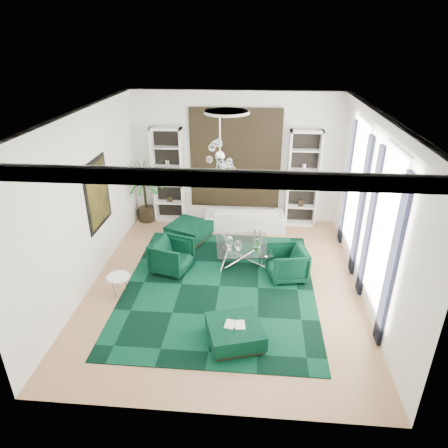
# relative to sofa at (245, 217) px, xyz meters

# --- Properties ---
(floor) EXTENTS (6.00, 7.00, 0.02)m
(floor) POSITION_rel_sofa_xyz_m (-0.33, -2.90, -0.34)
(floor) COLOR tan
(floor) RESTS_ON ground
(ceiling) EXTENTS (6.00, 7.00, 0.02)m
(ceiling) POSITION_rel_sofa_xyz_m (-0.33, -2.90, 3.48)
(ceiling) COLOR white
(ceiling) RESTS_ON ground
(wall_back) EXTENTS (6.00, 0.02, 3.80)m
(wall_back) POSITION_rel_sofa_xyz_m (-0.33, 0.61, 1.57)
(wall_back) COLOR white
(wall_back) RESTS_ON ground
(wall_front) EXTENTS (6.00, 0.02, 3.80)m
(wall_front) POSITION_rel_sofa_xyz_m (-0.33, -6.41, 1.57)
(wall_front) COLOR white
(wall_front) RESTS_ON ground
(wall_left) EXTENTS (0.02, 7.00, 3.80)m
(wall_left) POSITION_rel_sofa_xyz_m (-3.34, -2.90, 1.57)
(wall_left) COLOR white
(wall_left) RESTS_ON ground
(wall_right) EXTENTS (0.02, 7.00, 3.80)m
(wall_right) POSITION_rel_sofa_xyz_m (2.68, -2.90, 1.57)
(wall_right) COLOR white
(wall_right) RESTS_ON ground
(crown_molding) EXTENTS (6.00, 7.00, 0.18)m
(crown_molding) POSITION_rel_sofa_xyz_m (-0.33, -2.90, 3.37)
(crown_molding) COLOR white
(crown_molding) RESTS_ON ceiling
(ceiling_medallion) EXTENTS (0.90, 0.90, 0.05)m
(ceiling_medallion) POSITION_rel_sofa_xyz_m (-0.33, -2.60, 3.44)
(ceiling_medallion) COLOR white
(ceiling_medallion) RESTS_ON ceiling
(tapestry) EXTENTS (2.50, 0.06, 2.80)m
(tapestry) POSITION_rel_sofa_xyz_m (-0.33, 0.56, 1.57)
(tapestry) COLOR black
(tapestry) RESTS_ON wall_back
(shelving_left) EXTENTS (0.90, 0.38, 2.80)m
(shelving_left) POSITION_rel_sofa_xyz_m (-2.28, 0.41, 1.07)
(shelving_left) COLOR white
(shelving_left) RESTS_ON floor
(shelving_right) EXTENTS (0.90, 0.38, 2.80)m
(shelving_right) POSITION_rel_sofa_xyz_m (1.62, 0.41, 1.07)
(shelving_right) COLOR white
(shelving_right) RESTS_ON floor
(painting) EXTENTS (0.04, 1.30, 1.60)m
(painting) POSITION_rel_sofa_xyz_m (-3.30, -2.30, 1.52)
(painting) COLOR black
(painting) RESTS_ON wall_left
(window_near) EXTENTS (0.03, 1.10, 2.90)m
(window_near) POSITION_rel_sofa_xyz_m (2.66, -3.80, 1.57)
(window_near) COLOR white
(window_near) RESTS_ON wall_right
(curtain_near_a) EXTENTS (0.07, 0.30, 3.25)m
(curtain_near_a) POSITION_rel_sofa_xyz_m (2.62, -4.58, 1.32)
(curtain_near_a) COLOR black
(curtain_near_a) RESTS_ON floor
(curtain_near_b) EXTENTS (0.07, 0.30, 3.25)m
(curtain_near_b) POSITION_rel_sofa_xyz_m (2.62, -3.02, 1.32)
(curtain_near_b) COLOR black
(curtain_near_b) RESTS_ON floor
(window_far) EXTENTS (0.03, 1.10, 2.90)m
(window_far) POSITION_rel_sofa_xyz_m (2.66, -1.40, 1.57)
(window_far) COLOR white
(window_far) RESTS_ON wall_right
(curtain_far_a) EXTENTS (0.07, 0.30, 3.25)m
(curtain_far_a) POSITION_rel_sofa_xyz_m (2.62, -2.18, 1.32)
(curtain_far_a) COLOR black
(curtain_far_a) RESTS_ON floor
(curtain_far_b) EXTENTS (0.07, 0.30, 3.25)m
(curtain_far_b) POSITION_rel_sofa_xyz_m (2.62, -0.62, 1.32)
(curtain_far_b) COLOR black
(curtain_far_b) RESTS_ON floor
(rug) EXTENTS (4.20, 5.00, 0.02)m
(rug) POSITION_rel_sofa_xyz_m (-0.44, -3.08, -0.32)
(rug) COLOR black
(rug) RESTS_ON floor
(sofa) EXTENTS (2.32, 1.03, 0.66)m
(sofa) POSITION_rel_sofa_xyz_m (0.00, 0.00, 0.00)
(sofa) COLOR silver
(sofa) RESTS_ON floor
(armchair_left) EXTENTS (1.06, 1.04, 0.78)m
(armchair_left) POSITION_rel_sofa_xyz_m (-1.64, -2.48, 0.06)
(armchair_left) COLOR black
(armchair_left) RESTS_ON floor
(armchair_right) EXTENTS (0.99, 0.97, 0.77)m
(armchair_right) POSITION_rel_sofa_xyz_m (1.08, -2.57, 0.05)
(armchair_right) COLOR black
(armchair_right) RESTS_ON floor
(coffee_table) EXTENTS (1.49, 1.49, 0.45)m
(coffee_table) POSITION_rel_sofa_xyz_m (0.03, -1.89, -0.11)
(coffee_table) COLOR white
(coffee_table) RESTS_ON floor
(ottoman_side) EXTENTS (1.31, 1.31, 0.45)m
(ottoman_side) POSITION_rel_sofa_xyz_m (-1.50, -0.82, -0.11)
(ottoman_side) COLOR black
(ottoman_side) RESTS_ON floor
(ottoman_front) EXTENTS (1.20, 1.20, 0.38)m
(ottoman_front) POSITION_rel_sofa_xyz_m (0.01, -4.81, -0.14)
(ottoman_front) COLOR black
(ottoman_front) RESTS_ON floor
(book) EXTENTS (0.38, 0.25, 0.03)m
(book) POSITION_rel_sofa_xyz_m (0.01, -4.81, 0.07)
(book) COLOR white
(book) RESTS_ON ottoman_front
(side_table) EXTENTS (0.52, 0.52, 0.47)m
(side_table) POSITION_rel_sofa_xyz_m (-2.56, -3.59, -0.10)
(side_table) COLOR white
(side_table) RESTS_ON floor
(palm) EXTENTS (1.87, 1.87, 2.53)m
(palm) POSITION_rel_sofa_xyz_m (-2.98, 0.25, 0.93)
(palm) COLOR #1B6223
(palm) RESTS_ON floor
(chandelier) EXTENTS (0.86, 0.86, 0.74)m
(chandelier) POSITION_rel_sofa_xyz_m (-0.48, -2.48, 2.52)
(chandelier) COLOR white
(chandelier) RESTS_ON ceiling
(table_plant) EXTENTS (0.17, 0.15, 0.26)m
(table_plant) POSITION_rel_sofa_xyz_m (0.36, -2.16, 0.25)
(table_plant) COLOR #1B6223
(table_plant) RESTS_ON coffee_table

